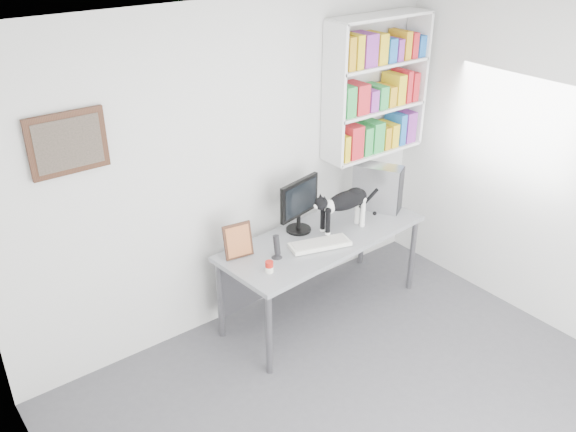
{
  "coord_description": "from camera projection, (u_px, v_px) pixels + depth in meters",
  "views": [
    {
      "loc": [
        -2.43,
        -1.87,
        3.31
      ],
      "look_at": [
        0.17,
        1.53,
        1.08
      ],
      "focal_mm": 38.0,
      "sensor_mm": 36.0,
      "label": 1
    }
  ],
  "objects": [
    {
      "name": "bookshelf",
      "position": [
        376.0,
        86.0,
        5.36
      ],
      "size": [
        1.03,
        0.28,
        1.24
      ],
      "primitive_type": "cube",
      "color": "silver",
      "rests_on": "room"
    },
    {
      "name": "leaning_print",
      "position": [
        238.0,
        240.0,
        4.81
      ],
      "size": [
        0.25,
        0.13,
        0.29
      ],
      "primitive_type": "cube",
      "rotation": [
        0.0,
        0.0,
        -0.16
      ],
      "color": "#3F2514",
      "rests_on": "desk"
    },
    {
      "name": "soup_can",
      "position": [
        269.0,
        267.0,
        4.64
      ],
      "size": [
        0.07,
        0.07,
        0.09
      ],
      "primitive_type": "cylinder",
      "rotation": [
        0.0,
        0.0,
        0.08
      ],
      "color": "#B7180F",
      "rests_on": "desk"
    },
    {
      "name": "desk",
      "position": [
        322.0,
        274.0,
        5.35
      ],
      "size": [
        1.92,
        0.87,
        0.78
      ],
      "primitive_type": "cube",
      "rotation": [
        0.0,
        0.0,
        0.08
      ],
      "color": "gray",
      "rests_on": "room"
    },
    {
      "name": "monitor",
      "position": [
        299.0,
        205.0,
        5.14
      ],
      "size": [
        0.49,
        0.31,
        0.48
      ],
      "primitive_type": "cube",
      "rotation": [
        0.0,
        0.0,
        0.22
      ],
      "color": "black",
      "rests_on": "desk"
    },
    {
      "name": "speaker",
      "position": [
        277.0,
        246.0,
        4.81
      ],
      "size": [
        0.1,
        0.1,
        0.2
      ],
      "primitive_type": "cylinder",
      "rotation": [
        0.0,
        0.0,
        0.09
      ],
      "color": "black",
      "rests_on": "desk"
    },
    {
      "name": "room",
      "position": [
        424.0,
        280.0,
        3.53
      ],
      "size": [
        4.01,
        4.01,
        2.7
      ],
      "color": "#4E4E52",
      "rests_on": "ground"
    },
    {
      "name": "pc_tower",
      "position": [
        377.0,
        187.0,
        5.54
      ],
      "size": [
        0.37,
        0.46,
        0.42
      ],
      "primitive_type": "cube",
      "rotation": [
        0.0,
        0.0,
        0.51
      ],
      "color": "#AFB0B4",
      "rests_on": "desk"
    },
    {
      "name": "wall_art",
      "position": [
        68.0,
        143.0,
        3.97
      ],
      "size": [
        0.52,
        0.04,
        0.42
      ],
      "primitive_type": "cube",
      "color": "#3F2514",
      "rests_on": "room"
    },
    {
      "name": "cat",
      "position": [
        345.0,
        211.0,
        5.17
      ],
      "size": [
        0.62,
        0.2,
        0.38
      ],
      "primitive_type": null,
      "rotation": [
        0.0,
        0.0,
        -0.06
      ],
      "color": "black",
      "rests_on": "desk"
    },
    {
      "name": "keyboard",
      "position": [
        320.0,
        244.0,
        5.0
      ],
      "size": [
        0.54,
        0.33,
        0.04
      ],
      "primitive_type": "cube",
      "rotation": [
        0.0,
        0.0,
        -0.3
      ],
      "color": "white",
      "rests_on": "desk"
    }
  ]
}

